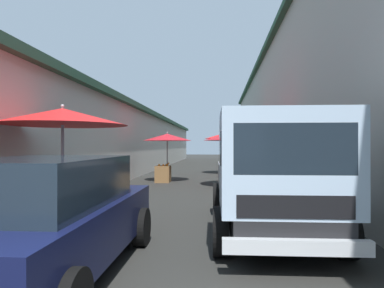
{
  "coord_description": "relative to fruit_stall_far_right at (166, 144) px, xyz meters",
  "views": [
    {
      "loc": [
        -1.21,
        -0.8,
        1.6
      ],
      "look_at": [
        10.68,
        0.18,
        1.65
      ],
      "focal_mm": 31.75,
      "sensor_mm": 36.0,
      "label": 1
    }
  ],
  "objects": [
    {
      "name": "vendor_by_crates",
      "position": [
        0.79,
        -4.02,
        -0.74
      ],
      "size": [
        0.45,
        0.5,
        1.59
      ],
      "color": "#665B4C",
      "rests_on": "ground"
    },
    {
      "name": "ground",
      "position": [
        0.01,
        -1.53,
        -1.65
      ],
      "size": [
        90.0,
        90.0,
        0.0
      ],
      "primitive_type": "plane",
      "color": "#282826"
    },
    {
      "name": "delivery_truck",
      "position": [
        -9.11,
        -3.2,
        -0.61
      ],
      "size": [
        4.95,
        2.04,
        2.08
      ],
      "color": "black",
      "rests_on": "ground"
    },
    {
      "name": "fruit_stall_near_right",
      "position": [
        -1.62,
        -3.05,
        0.03
      ],
      "size": [
        2.69,
        2.69,
        2.23
      ],
      "color": "#9E9EA3",
      "rests_on": "ground"
    },
    {
      "name": "fruit_stall_near_left",
      "position": [
        -8.48,
        0.67,
        0.17
      ],
      "size": [
        2.46,
        2.46,
        2.39
      ],
      "color": "#9E9EA3",
      "rests_on": "ground"
    },
    {
      "name": "building_left_whitewash",
      "position": [
        2.26,
        5.3,
        0.18
      ],
      "size": [
        49.8,
        7.5,
        3.65
      ],
      "color": "beige",
      "rests_on": "ground"
    },
    {
      "name": "fruit_stall_mid_lane",
      "position": [
        4.32,
        -2.74,
        0.25
      ],
      "size": [
        2.48,
        2.48,
        2.4
      ],
      "color": "#9E9EA3",
      "rests_on": "ground"
    },
    {
      "name": "fruit_stall_far_right",
      "position": [
        0.0,
        0.0,
        0.0
      ],
      "size": [
        2.13,
        2.13,
        2.19
      ],
      "color": "#9E9EA3",
      "rests_on": "ground"
    },
    {
      "name": "hatchback_car",
      "position": [
        -10.75,
        -0.23,
        -0.92
      ],
      "size": [
        3.93,
        1.95,
        1.45
      ],
      "color": "#0F1438",
      "rests_on": "ground"
    },
    {
      "name": "building_right_concrete",
      "position": [
        2.26,
        -8.36,
        1.8
      ],
      "size": [
        49.8,
        7.5,
        6.88
      ],
      "color": "#A39E93",
      "rests_on": "ground"
    }
  ]
}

